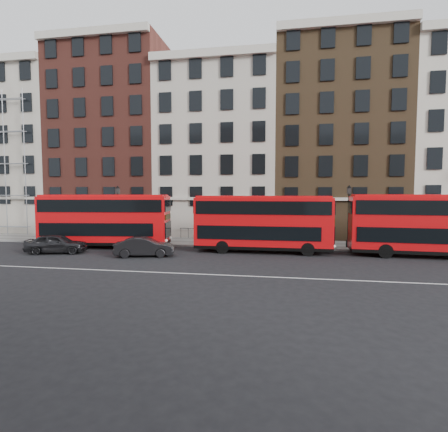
% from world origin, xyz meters
% --- Properties ---
extents(ground, '(120.00, 120.00, 0.00)m').
position_xyz_m(ground, '(0.00, 0.00, 0.00)').
color(ground, black).
rests_on(ground, ground).
extents(pavement, '(80.00, 5.00, 0.15)m').
position_xyz_m(pavement, '(0.00, 10.50, 0.07)').
color(pavement, slate).
rests_on(pavement, ground).
extents(kerb, '(80.00, 0.30, 0.16)m').
position_xyz_m(kerb, '(0.00, 8.00, 0.08)').
color(kerb, gray).
rests_on(kerb, ground).
extents(road_centre_line, '(70.00, 0.12, 0.01)m').
position_xyz_m(road_centre_line, '(0.00, -2.00, 0.01)').
color(road_centre_line, white).
rests_on(road_centre_line, ground).
extents(building_terrace, '(64.00, 11.95, 22.00)m').
position_xyz_m(building_terrace, '(-0.31, 17.88, 10.24)').
color(building_terrace, '#ADA596').
rests_on(building_terrace, ground).
extents(bus_b, '(11.31, 4.06, 4.65)m').
position_xyz_m(bus_b, '(-8.13, 6.23, 2.49)').
color(bus_b, red).
rests_on(bus_b, ground).
extents(bus_c, '(10.92, 2.67, 4.58)m').
position_xyz_m(bus_c, '(5.60, 6.23, 2.46)').
color(bus_c, red).
rests_on(bus_c, ground).
extents(bus_d, '(11.33, 3.32, 4.70)m').
position_xyz_m(bus_d, '(17.97, 6.23, 2.52)').
color(bus_d, red).
rests_on(bus_d, ground).
extents(car_rear, '(4.93, 2.92, 1.57)m').
position_xyz_m(car_rear, '(-10.54, 2.97, 0.79)').
color(car_rear, black).
rests_on(car_rear, ground).
extents(car_front, '(4.69, 2.62, 1.46)m').
position_xyz_m(car_front, '(-3.07, 2.86, 0.73)').
color(car_front, black).
rests_on(car_front, ground).
extents(lamp_post_left, '(0.44, 0.44, 5.33)m').
position_xyz_m(lamp_post_left, '(-8.20, 8.86, 3.08)').
color(lamp_post_left, black).
rests_on(lamp_post_left, pavement).
extents(lamp_post_right, '(0.44, 0.44, 5.33)m').
position_xyz_m(lamp_post_right, '(12.78, 9.20, 3.08)').
color(lamp_post_right, black).
rests_on(lamp_post_right, pavement).
extents(iron_railings, '(6.60, 0.06, 1.00)m').
position_xyz_m(iron_railings, '(0.00, 12.70, 0.65)').
color(iron_railings, black).
rests_on(iron_railings, pavement).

